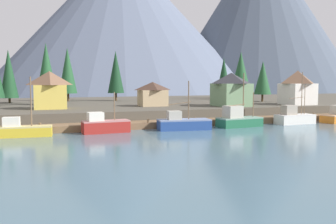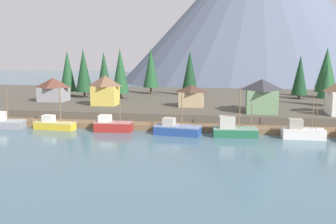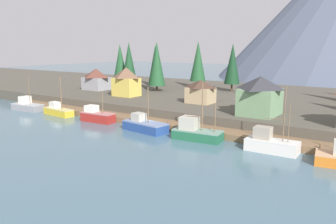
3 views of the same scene
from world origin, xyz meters
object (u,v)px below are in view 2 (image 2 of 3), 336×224
(conifer_far_left, at_px, (190,70))
(fishing_boat_red, at_px, (112,125))
(fishing_boat_white, at_px, (302,132))
(conifer_mid_right, at_px, (327,80))
(house_grey, at_px, (53,89))
(conifer_near_left, at_px, (120,71))
(fishing_boat_green, at_px, (233,129))
(conifer_mid_left, at_px, (151,68))
(fishing_boat_grey, at_px, (3,123))
(fishing_boat_blue, at_px, (177,129))
(fishing_boat_yellow, at_px, (54,124))
(house_green, at_px, (261,95))
(house_yellow, at_px, (105,90))
(conifer_centre, at_px, (68,71))
(house_tan, at_px, (191,95))
(conifer_far_right, at_px, (84,70))
(conifer_back_right, at_px, (104,71))
(conifer_near_right, at_px, (300,75))
(conifer_back_left, at_px, (326,70))

(conifer_far_left, bearing_deg, fishing_boat_red, -104.47)
(fishing_boat_white, distance_m, conifer_far_left, 45.97)
(conifer_mid_right, distance_m, conifer_far_left, 35.93)
(house_grey, height_order, conifer_near_left, conifer_near_left)
(fishing_boat_green, height_order, conifer_mid_left, conifer_mid_left)
(conifer_mid_left, height_order, conifer_far_left, conifer_mid_left)
(conifer_mid_right, bearing_deg, fishing_boat_grey, -159.91)
(fishing_boat_blue, bearing_deg, fishing_boat_white, 8.80)
(fishing_boat_yellow, distance_m, house_green, 40.69)
(conifer_mid_left, bearing_deg, fishing_boat_grey, -115.97)
(house_yellow, xyz_separation_m, conifer_far_left, (16.73, 22.43, 3.69))
(conifer_centre, bearing_deg, fishing_boat_blue, -42.96)
(house_tan, bearing_deg, fishing_boat_yellow, -144.75)
(house_green, height_order, conifer_far_right, conifer_far_right)
(fishing_boat_grey, height_order, fishing_boat_red, fishing_boat_grey)
(house_grey, relative_size, conifer_mid_right, 0.70)
(fishing_boat_grey, bearing_deg, conifer_centre, 86.63)
(conifer_mid_left, xyz_separation_m, conifer_far_right, (-15.60, -11.57, -0.32))
(conifer_far_left, bearing_deg, conifer_back_right, -178.96)
(conifer_mid_left, relative_size, conifer_mid_right, 1.35)
(house_grey, bearing_deg, fishing_boat_blue, -32.62)
(house_grey, height_order, house_tan, house_grey)
(fishing_boat_white, height_order, house_green, house_green)
(fishing_boat_red, distance_m, conifer_far_right, 34.84)
(fishing_boat_green, distance_m, conifer_near_right, 40.68)
(fishing_boat_red, bearing_deg, fishing_boat_grey, 177.36)
(fishing_boat_green, relative_size, conifer_back_right, 0.73)
(house_grey, height_order, conifer_mid_left, conifer_mid_left)
(house_yellow, relative_size, conifer_back_right, 0.56)
(conifer_far_left, bearing_deg, house_tan, -82.65)
(fishing_boat_grey, distance_m, conifer_mid_right, 68.27)
(house_yellow, bearing_deg, conifer_mid_left, 77.83)
(fishing_boat_yellow, relative_size, conifer_far_left, 0.65)
(fishing_boat_green, height_order, conifer_mid_right, conifer_mid_right)
(conifer_mid_right, xyz_separation_m, conifer_far_left, (-32.28, 15.72, 1.44))
(fishing_boat_green, bearing_deg, conifer_far_right, 136.49)
(house_yellow, bearing_deg, conifer_far_left, 53.28)
(fishing_boat_yellow, relative_size, conifer_mid_left, 0.62)
(house_grey, xyz_separation_m, conifer_near_left, (14.83, 7.51, 4.19))
(fishing_boat_grey, distance_m, house_green, 50.52)
(house_tan, relative_size, conifer_centre, 0.45)
(conifer_near_right, height_order, conifer_mid_left, conifer_mid_left)
(house_yellow, relative_size, house_tan, 1.23)
(house_yellow, bearing_deg, conifer_back_right, 109.64)
(fishing_boat_green, distance_m, conifer_far_right, 49.62)
(conifer_far_right, bearing_deg, fishing_boat_yellow, -78.94)
(house_yellow, height_order, house_tan, house_yellow)
(fishing_boat_white, bearing_deg, conifer_far_right, 148.27)
(house_grey, bearing_deg, conifer_back_left, 15.00)
(fishing_boat_white, height_order, conifer_back_left, conifer_back_left)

